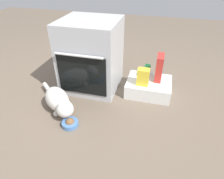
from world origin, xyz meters
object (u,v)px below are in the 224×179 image
Objects in this scene: cereal_box at (159,68)px; snack_bag at (143,77)px; oven at (91,55)px; cat at (58,101)px; food_bowl at (70,123)px; pantry_cabinet at (149,87)px; soda_can at (147,70)px.

cereal_box is 0.22m from snack_bag.
cat is at bearing -106.57° from oven.
cereal_box is 1.56× the size of snack_bag.
food_bowl is 0.26× the size of cat.
snack_bag is (0.56, 0.62, 0.21)m from food_bowl.
food_bowl is 0.86m from snack_bag.
snack_bag is at bearing -124.93° from pantry_cabinet.
cat is 1.02m from soda_can.
pantry_cabinet is 0.20m from snack_bag.
soda_can reaches higher than cat.
soda_can is (0.58, 0.84, 0.18)m from food_bowl.
snack_bag is (0.75, 0.45, 0.12)m from cat.
pantry_cabinet is 0.24m from cereal_box.
snack_bag reaches higher than pantry_cabinet.
pantry_cabinet is 3.18× the size of food_bowl.
oven reaches higher than pantry_cabinet.
soda_can is at bearing 107.92° from pantry_cabinet.
snack_bag reaches higher than cat.
cereal_box is at bearing -29.61° from soda_can.
oven is 1.34× the size of cat.
oven is at bearing 172.26° from snack_bag.
soda_can is at bearing 83.10° from cat.
oven is 5.09× the size of food_bowl.
oven is 1.60× the size of pantry_cabinet.
cereal_box is at bearing 35.16° from pantry_cabinet.
oven is 0.72m from pantry_cabinet.
oven is 2.71× the size of cereal_box.
food_bowl is at bearing -0.00° from cat.
cereal_box reaches higher than food_bowl.
cereal_box is at bearing 47.58° from food_bowl.
snack_bag is at bearing 72.94° from cat.
cereal_box is at bearing 5.43° from oven.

